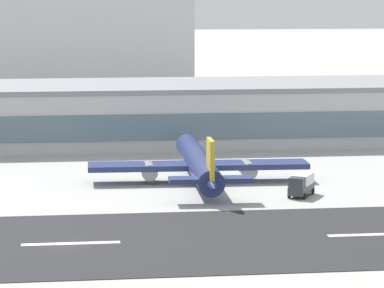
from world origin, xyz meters
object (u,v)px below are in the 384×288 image
Objects in this scene: airliner_gold_tail_gate_1 at (199,164)px; service_box_truck_1 at (301,184)px; distant_hotel_block at (27,29)px; terminal_building at (156,113)px.

airliner_gold_tail_gate_1 is 7.02× the size of service_box_truck_1.
terminal_building is at bearing -73.58° from distant_hotel_block.
distant_hotel_block is 14.45× the size of service_box_truck_1.
service_box_truck_1 is (13.77, -12.97, -1.20)m from airliner_gold_tail_gate_1.
airliner_gold_tail_gate_1 is at bearing -86.83° from terminal_building.
airliner_gold_tail_gate_1 is (2.58, -46.62, -3.02)m from terminal_building.
distant_hotel_block is at bearing 13.98° from airliner_gold_tail_gate_1.
terminal_building reaches higher than airliner_gold_tail_gate_1.
distant_hotel_block reaches higher than airliner_gold_tail_gate_1.
distant_hotel_block is 2.06× the size of airliner_gold_tail_gate_1.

